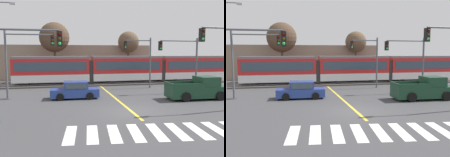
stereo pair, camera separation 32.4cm
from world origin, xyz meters
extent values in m
plane|color=#3D3D3F|center=(0.00, 0.00, 0.00)|extent=(200.00, 200.00, 0.00)
cube|color=#4C4742|center=(0.00, 14.54, 0.09)|extent=(120.00, 4.00, 0.18)
cube|color=#939399|center=(0.00, 13.82, 0.23)|extent=(120.00, 0.08, 0.10)
cube|color=#939399|center=(0.00, 15.26, 0.23)|extent=(120.00, 0.08, 0.10)
cube|color=silver|center=(-5.77, 14.54, 0.98)|extent=(9.00, 2.60, 0.90)
cube|color=red|center=(-5.77, 14.54, 2.38)|extent=(9.00, 2.60, 1.90)
cube|color=#384756|center=(-5.77, 13.22, 2.43)|extent=(8.28, 0.04, 1.04)
cube|color=slate|center=(-5.77, 14.54, 3.47)|extent=(9.00, 2.39, 0.28)
cylinder|color=black|center=(-3.30, 14.54, 0.53)|extent=(0.70, 0.20, 0.70)
cylinder|color=black|center=(-8.25, 14.54, 0.53)|extent=(0.70, 0.20, 0.70)
cube|color=silver|center=(3.73, 14.54, 0.98)|extent=(9.00, 2.60, 0.90)
cube|color=red|center=(3.73, 14.54, 2.38)|extent=(9.00, 2.60, 1.90)
cube|color=#384756|center=(3.73, 13.22, 2.43)|extent=(8.28, 0.04, 1.04)
cube|color=slate|center=(3.73, 14.54, 3.47)|extent=(9.00, 2.39, 0.28)
cylinder|color=black|center=(6.20, 14.54, 0.53)|extent=(0.70, 0.20, 0.70)
cylinder|color=black|center=(1.25, 14.54, 0.53)|extent=(0.70, 0.20, 0.70)
cube|color=silver|center=(13.23, 14.54, 0.98)|extent=(9.00, 2.60, 0.90)
cube|color=red|center=(13.23, 14.54, 2.38)|extent=(9.00, 2.60, 1.90)
cube|color=#384756|center=(13.23, 13.22, 2.43)|extent=(8.28, 0.04, 1.04)
cube|color=slate|center=(13.23, 14.54, 3.47)|extent=(9.00, 2.39, 0.28)
cylinder|color=black|center=(15.70, 14.54, 0.53)|extent=(0.70, 0.20, 0.70)
cylinder|color=black|center=(10.75, 14.54, 0.53)|extent=(0.70, 0.20, 0.70)
cube|color=#2D2D2D|center=(-1.02, 14.54, 1.68)|extent=(0.50, 2.34, 2.80)
cube|color=#2D2D2D|center=(8.48, 14.54, 1.68)|extent=(0.50, 2.34, 2.80)
cube|color=silver|center=(-4.37, -3.81, 0.00)|extent=(0.89, 2.85, 0.01)
cube|color=silver|center=(-3.28, -3.94, 0.00)|extent=(0.89, 2.85, 0.01)
cube|color=silver|center=(-2.18, -4.07, 0.00)|extent=(0.89, 2.85, 0.01)
cube|color=silver|center=(-1.09, -4.20, 0.00)|extent=(0.89, 2.85, 0.01)
cube|color=silver|center=(0.00, -4.33, 0.00)|extent=(0.89, 2.85, 0.01)
cube|color=silver|center=(1.09, -4.46, 0.00)|extent=(0.89, 2.85, 0.01)
cube|color=silver|center=(2.18, -4.59, 0.00)|extent=(0.89, 2.85, 0.01)
cube|color=silver|center=(3.28, -4.72, 0.00)|extent=(0.89, 2.85, 0.01)
cube|color=gold|center=(0.00, 5.11, 0.00)|extent=(0.20, 14.87, 0.01)
cube|color=#284293|center=(-3.54, 5.64, 0.52)|extent=(4.25, 1.83, 0.72)
cube|color=#284293|center=(-3.44, 5.64, 1.20)|extent=(2.15, 1.58, 0.64)
cube|color=#384756|center=(-4.44, 5.67, 1.20)|extent=(0.14, 1.43, 0.52)
cube|color=#384756|center=(-3.46, 4.86, 1.20)|extent=(1.79, 0.09, 0.48)
cylinder|color=black|center=(-4.82, 4.83, 0.32)|extent=(0.65, 0.24, 0.64)
cylinder|color=black|center=(-4.77, 6.53, 0.32)|extent=(0.65, 0.24, 0.64)
cylinder|color=black|center=(-2.30, 4.76, 0.32)|extent=(0.65, 0.24, 0.64)
cylinder|color=black|center=(-2.25, 6.46, 0.32)|extent=(0.65, 0.24, 0.64)
cube|color=#193D28|center=(6.97, 3.07, 0.66)|extent=(5.48, 2.19, 0.96)
cube|color=#193D28|center=(7.78, 3.04, 1.56)|extent=(1.78, 1.91, 0.84)
cube|color=#384756|center=(8.53, 3.00, 1.58)|extent=(0.17, 1.70, 0.66)
cube|color=#193D28|center=(5.80, 4.04, 1.32)|extent=(2.70, 0.23, 0.36)
cube|color=#193D28|center=(5.72, 2.20, 1.32)|extent=(2.70, 0.23, 0.36)
cube|color=#193D28|center=(4.33, 3.18, 1.32)|extent=(0.20, 1.96, 0.36)
cylinder|color=black|center=(8.58, 3.98, 0.40)|extent=(0.81, 0.31, 0.80)
cylinder|color=black|center=(8.49, 2.03, 0.40)|extent=(0.81, 0.31, 0.80)
cylinder|color=black|center=(5.45, 4.12, 0.40)|extent=(0.81, 0.31, 0.80)
cylinder|color=black|center=(5.36, 2.16, 0.40)|extent=(0.81, 0.31, 0.80)
cylinder|color=#515459|center=(-6.52, -1.01, 5.35)|extent=(3.50, 0.12, 0.12)
cube|color=black|center=(-4.77, -1.01, 4.85)|extent=(0.32, 0.28, 0.90)
sphere|color=#360605|center=(-4.77, -1.16, 5.12)|extent=(0.18, 0.18, 0.18)
sphere|color=#3A2706|center=(-4.77, -1.16, 4.85)|extent=(0.18, 0.18, 0.18)
sphere|color=green|center=(-4.77, -1.16, 4.58)|extent=(0.18, 0.18, 0.18)
cube|color=black|center=(4.53, -1.03, 5.23)|extent=(0.32, 0.28, 0.90)
sphere|color=#360605|center=(4.53, -1.18, 5.50)|extent=(0.18, 0.18, 0.18)
sphere|color=#3A2706|center=(4.53, -1.18, 5.23)|extent=(0.18, 0.18, 0.18)
sphere|color=green|center=(4.53, -1.18, 4.96)|extent=(0.18, 0.18, 0.18)
cylinder|color=#515459|center=(-9.38, 6.92, 3.06)|extent=(0.18, 0.18, 6.13)
cylinder|color=#515459|center=(-7.38, 6.92, 5.66)|extent=(4.00, 0.12, 0.12)
cube|color=black|center=(-5.38, 6.92, 5.16)|extent=(0.32, 0.28, 0.90)
sphere|color=#360605|center=(-5.38, 6.77, 5.43)|extent=(0.18, 0.18, 0.18)
sphere|color=#3A2706|center=(-5.38, 6.77, 5.16)|extent=(0.18, 0.18, 0.18)
sphere|color=green|center=(-5.38, 6.77, 4.89)|extent=(0.18, 0.18, 0.18)
cylinder|color=#515459|center=(5.39, 10.31, 2.87)|extent=(0.18, 0.18, 5.74)
cylinder|color=#515459|center=(3.89, 10.31, 5.42)|extent=(3.00, 0.12, 0.12)
cube|color=black|center=(2.39, 10.31, 4.92)|extent=(0.32, 0.28, 0.90)
sphere|color=#360605|center=(2.39, 10.16, 5.19)|extent=(0.18, 0.18, 0.18)
sphere|color=#3A2706|center=(2.39, 10.16, 4.92)|extent=(0.18, 0.18, 0.18)
sphere|color=green|center=(2.39, 10.16, 4.65)|extent=(0.18, 0.18, 0.18)
cylinder|color=#515459|center=(8.89, 6.45, 2.76)|extent=(0.18, 0.18, 5.52)
cylinder|color=#515459|center=(6.89, 6.45, 5.22)|extent=(4.00, 0.12, 0.12)
cube|color=black|center=(4.89, 6.45, 4.72)|extent=(0.32, 0.28, 0.90)
sphere|color=#360605|center=(4.89, 6.30, 4.99)|extent=(0.18, 0.18, 0.18)
sphere|color=#3A2706|center=(4.89, 6.30, 4.72)|extent=(0.18, 0.18, 0.18)
sphere|color=green|center=(4.89, 6.30, 4.45)|extent=(0.18, 0.18, 0.18)
cylinder|color=slate|center=(-10.29, 11.39, 9.19)|extent=(1.78, 0.12, 0.12)
cube|color=#B2B2B7|center=(-9.40, 11.39, 9.09)|extent=(0.56, 0.28, 0.20)
cylinder|color=brown|center=(-5.42, 18.43, 2.66)|extent=(0.32, 0.32, 5.33)
sphere|color=#4C3828|center=(-5.42, 18.43, 6.14)|extent=(4.09, 4.09, 4.09)
cylinder|color=brown|center=(5.67, 20.16, 2.52)|extent=(0.32, 0.32, 5.04)
sphere|color=brown|center=(5.67, 20.16, 5.69)|extent=(3.26, 3.26, 3.26)
cube|color=gray|center=(-3.89, 24.19, 2.60)|extent=(26.85, 6.00, 5.21)
camera|label=1|loc=(-4.80, -15.37, 4.06)|focal=38.00mm
camera|label=2|loc=(-4.48, -15.44, 4.06)|focal=38.00mm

